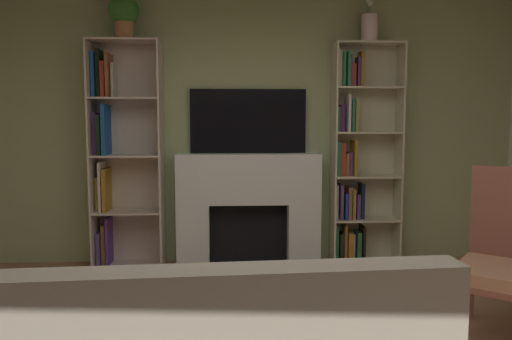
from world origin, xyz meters
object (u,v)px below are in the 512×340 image
(fireplace, at_px, (249,205))
(potted_plant, at_px, (124,14))
(bookshelf_left, at_px, (119,153))
(tv, at_px, (248,121))
(bookshelf_right, at_px, (357,160))
(vase_with_flowers, at_px, (369,27))

(fireplace, height_order, potted_plant, potted_plant)
(fireplace, height_order, bookshelf_left, bookshelf_left)
(tv, relative_size, bookshelf_left, 0.53)
(bookshelf_left, distance_m, bookshelf_right, 2.37)
(fireplace, relative_size, bookshelf_right, 0.69)
(bookshelf_right, relative_size, vase_with_flowers, 5.03)
(bookshelf_left, distance_m, potted_plant, 1.33)
(potted_plant, bearing_deg, fireplace, 0.99)
(tv, relative_size, vase_with_flowers, 2.64)
(fireplace, relative_size, vase_with_flowers, 3.49)
(bookshelf_right, bearing_deg, potted_plant, -178.71)
(bookshelf_left, xyz_separation_m, vase_with_flowers, (2.45, -0.03, 1.23))
(bookshelf_left, relative_size, potted_plant, 5.17)
(fireplace, bearing_deg, bookshelf_left, 179.57)
(bookshelf_right, xyz_separation_m, potted_plant, (-2.28, -0.05, 1.40))
(tv, xyz_separation_m, potted_plant, (-1.18, -0.12, 1.01))
(bookshelf_right, relative_size, potted_plant, 5.17)
(bookshelf_left, height_order, bookshelf_right, same)
(bookshelf_right, height_order, potted_plant, potted_plant)
(bookshelf_left, bearing_deg, tv, 4.04)
(bookshelf_right, xyz_separation_m, vase_with_flowers, (0.08, -0.05, 1.31))
(bookshelf_right, bearing_deg, tv, 176.43)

